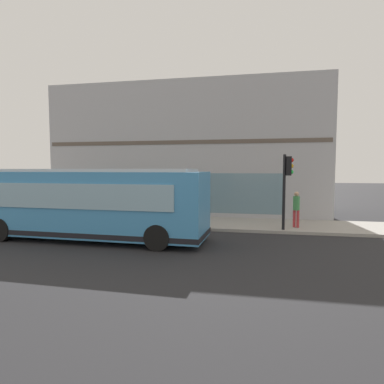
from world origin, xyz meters
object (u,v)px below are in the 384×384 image
fire_hydrant (137,215)px  pedestrian_walking_along_curb (72,202)px  traffic_light_near_corner (287,177)px  pedestrian_by_light_pole (126,203)px  newspaper_vending_box (102,208)px  pedestrian_near_hydrant (296,207)px  city_bus_nearside (91,204)px

fire_hydrant → pedestrian_walking_along_curb: size_ratio=0.41×
traffic_light_near_corner → pedestrian_by_light_pole: bearing=76.7°
fire_hydrant → pedestrian_walking_along_curb: (-0.50, 3.67, 0.68)m
pedestrian_walking_along_curb → newspaper_vending_box: pedestrian_walking_along_curb is taller
pedestrian_by_light_pole → pedestrian_near_hydrant: bearing=-98.2°
fire_hydrant → pedestrian_near_hydrant: bearing=-91.8°
fire_hydrant → newspaper_vending_box: size_ratio=0.82×
fire_hydrant → traffic_light_near_corner: bearing=-97.3°
city_bus_nearside → pedestrian_by_light_pole: city_bus_nearside is taller
pedestrian_walking_along_curb → pedestrian_by_light_pole: size_ratio=1.17×
pedestrian_near_hydrant → fire_hydrant: bearing=88.2°
city_bus_nearside → traffic_light_near_corner: traffic_light_near_corner is taller
city_bus_nearside → newspaper_vending_box: size_ratio=11.23×
pedestrian_walking_along_curb → newspaper_vending_box: (2.08, -0.75, -0.59)m
city_bus_nearside → pedestrian_by_light_pole: (5.35, 0.63, -0.53)m
traffic_light_near_corner → pedestrian_walking_along_curb: traffic_light_near_corner is taller
traffic_light_near_corner → fire_hydrant: (1.03, 7.98, -2.15)m
traffic_light_near_corner → city_bus_nearside: bearing=110.8°
fire_hydrant → newspaper_vending_box: newspaper_vending_box is taller
pedestrian_by_light_pole → pedestrian_walking_along_curb: bearing=121.9°
pedestrian_by_light_pole → newspaper_vending_box: (0.47, 1.84, -0.42)m
city_bus_nearside → newspaper_vending_box: bearing=23.0°
pedestrian_near_hydrant → pedestrian_walking_along_curb: 12.19m
pedestrian_near_hydrant → pedestrian_by_light_pole: pedestrian_near_hydrant is taller
pedestrian_near_hydrant → pedestrian_walking_along_curb: size_ratio=1.00×
pedestrian_walking_along_curb → fire_hydrant: bearing=-82.3°
city_bus_nearside → pedestrian_by_light_pole: size_ratio=6.58×
fire_hydrant → newspaper_vending_box: (1.59, 2.92, 0.09)m
city_bus_nearside → pedestrian_walking_along_curb: bearing=40.8°
fire_hydrant → pedestrian_walking_along_curb: pedestrian_walking_along_curb is taller
city_bus_nearside → newspaper_vending_box: 6.39m
traffic_light_near_corner → pedestrian_by_light_pole: 9.45m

